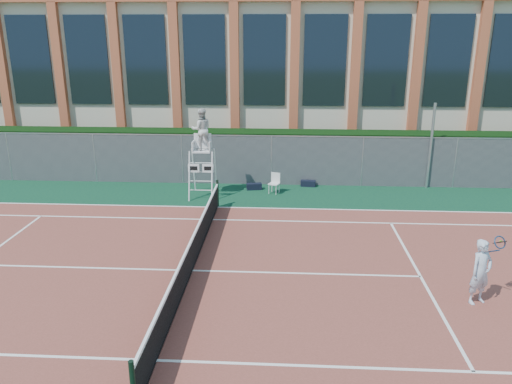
# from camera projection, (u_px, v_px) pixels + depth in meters

# --- Properties ---
(ground) EXTENTS (120.00, 120.00, 0.00)m
(ground) POSITION_uv_depth(u_px,v_px,m) (192.00, 271.00, 14.18)
(ground) COLOR #233814
(apron) EXTENTS (36.00, 20.00, 0.01)m
(apron) POSITION_uv_depth(u_px,v_px,m) (198.00, 256.00, 15.13)
(apron) COLOR #0B3225
(apron) RESTS_ON ground
(tennis_court) EXTENTS (23.77, 10.97, 0.02)m
(tennis_court) POSITION_uv_depth(u_px,v_px,m) (192.00, 271.00, 14.18)
(tennis_court) COLOR brown
(tennis_court) RESTS_ON apron
(tennis_net) EXTENTS (0.10, 11.30, 1.10)m
(tennis_net) POSITION_uv_depth(u_px,v_px,m) (191.00, 254.00, 14.02)
(tennis_net) COLOR black
(tennis_net) RESTS_ON ground
(fence) EXTENTS (40.00, 0.06, 2.20)m
(fence) POSITION_uv_depth(u_px,v_px,m) (227.00, 160.00, 22.23)
(fence) COLOR #595E60
(fence) RESTS_ON ground
(hedge) EXTENTS (40.00, 1.40, 2.20)m
(hedge) POSITION_uv_depth(u_px,v_px,m) (230.00, 154.00, 23.38)
(hedge) COLOR black
(hedge) RESTS_ON ground
(building) EXTENTS (45.00, 10.60, 8.22)m
(building) POSITION_uv_depth(u_px,v_px,m) (243.00, 75.00, 30.03)
(building) COLOR beige
(building) RESTS_ON ground
(steel_pole) EXTENTS (0.12, 0.12, 3.72)m
(steel_pole) POSITION_uv_depth(u_px,v_px,m) (431.00, 146.00, 21.42)
(steel_pole) COLOR #9EA0A5
(steel_pole) RESTS_ON ground
(umpire_chair) EXTENTS (1.03, 1.58, 3.69)m
(umpire_chair) POSITION_uv_depth(u_px,v_px,m) (201.00, 132.00, 20.13)
(umpire_chair) COLOR white
(umpire_chair) RESTS_ON ground
(plastic_chair) EXTENTS (0.52, 0.52, 0.87)m
(plastic_chair) POSITION_uv_depth(u_px,v_px,m) (275.00, 181.00, 21.09)
(plastic_chair) COLOR silver
(plastic_chair) RESTS_ON apron
(sports_bag_near) EXTENTS (0.68, 0.38, 0.28)m
(sports_bag_near) POSITION_uv_depth(u_px,v_px,m) (254.00, 186.00, 21.65)
(sports_bag_near) COLOR black
(sports_bag_near) RESTS_ON apron
(sports_bag_far) EXTENTS (0.68, 0.35, 0.26)m
(sports_bag_far) POSITION_uv_depth(u_px,v_px,m) (308.00, 183.00, 22.13)
(sports_bag_far) COLOR black
(sports_bag_far) RESTS_ON apron
(tennis_player) EXTENTS (1.00, 0.75, 1.69)m
(tennis_player) POSITION_uv_depth(u_px,v_px,m) (481.00, 272.00, 12.24)
(tennis_player) COLOR silver
(tennis_player) RESTS_ON tennis_court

